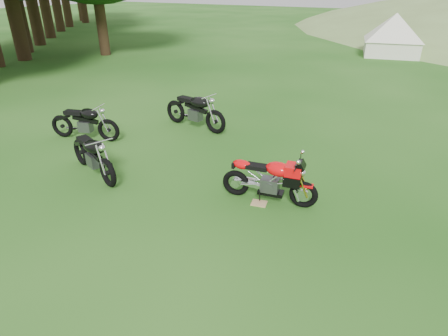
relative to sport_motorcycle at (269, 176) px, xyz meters
The scene contains 8 objects.
ground 1.26m from the sport_motorcycle, 109.14° to the right, with size 120.00×120.00×0.00m, color #174D10.
treeline 24.68m from the sport_motorcycle, 145.68° to the left, with size 28.00×32.00×14.00m, color black, non-canonical shape.
sport_motorcycle is the anchor object (origin of this frame).
plywood_board 0.55m from the sport_motorcycle, 116.95° to the right, with size 0.28×0.22×0.02m, color #A68557.
vintage_moto_a 3.72m from the sport_motorcycle, 166.50° to the right, with size 1.87×0.43×0.98m, color black, non-canonical shape.
vintage_moto_b 5.39m from the sport_motorcycle, behind, with size 1.86×0.43×0.98m, color black, non-canonical shape.
vintage_moto_c 4.25m from the sport_motorcycle, 142.59° to the left, with size 2.05×0.47×1.08m, color black, non-canonical shape.
tent_left 17.71m from the sport_motorcycle, 91.37° to the left, with size 2.74×2.74×2.37m, color white, non-canonical shape.
Camera 1 is at (2.66, -4.56, 3.69)m, focal length 30.00 mm.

